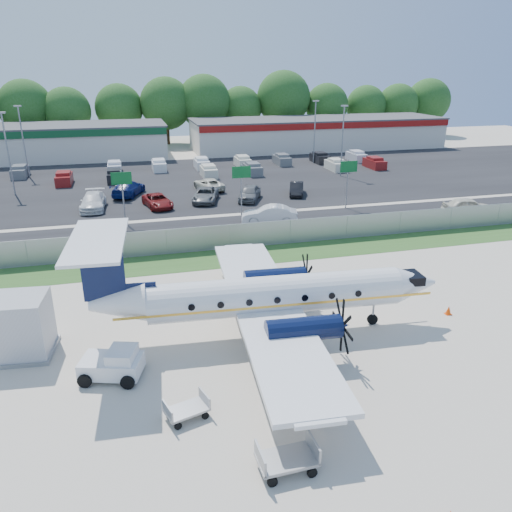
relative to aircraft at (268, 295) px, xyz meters
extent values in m
plane|color=beige|center=(0.87, -0.15, -2.31)|extent=(170.00, 170.00, 0.00)
cube|color=#2D561E|center=(0.87, 11.85, -2.30)|extent=(170.00, 4.00, 0.02)
cube|color=black|center=(0.87, 18.85, -2.30)|extent=(170.00, 8.00, 0.02)
cube|color=black|center=(0.87, 39.85, -2.30)|extent=(170.00, 32.00, 0.02)
cube|color=gray|center=(0.87, 13.85, -1.31)|extent=(120.00, 0.02, 1.90)
cube|color=gray|center=(0.87, 13.85, -0.33)|extent=(120.00, 0.06, 0.06)
cube|color=gray|center=(0.87, 13.85, -2.26)|extent=(120.00, 0.06, 0.06)
cube|color=silver|center=(-23.13, 61.85, 0.19)|extent=(46.00, 12.00, 5.00)
cube|color=#474749|center=(-23.13, 61.85, 2.81)|extent=(46.40, 12.40, 0.24)
cube|color=#0F4723|center=(-23.13, 55.75, 2.19)|extent=(46.00, 0.20, 1.00)
cube|color=silver|center=(26.87, 61.85, 0.19)|extent=(44.00, 12.00, 5.00)
cube|color=#474749|center=(26.87, 61.85, 2.81)|extent=(44.40, 12.40, 0.24)
cube|color=maroon|center=(26.87, 55.75, 2.19)|extent=(44.00, 0.20, 1.00)
cylinder|color=gray|center=(-7.13, 22.85, 0.19)|extent=(0.14, 0.14, 5.00)
cube|color=#0C5923|center=(-7.13, 22.70, 1.99)|extent=(1.80, 0.08, 1.10)
cylinder|color=gray|center=(3.87, 22.85, 0.19)|extent=(0.14, 0.14, 5.00)
cube|color=#0C5923|center=(3.87, 22.70, 1.99)|extent=(1.80, 0.08, 1.10)
cylinder|color=gray|center=(14.87, 22.85, 0.19)|extent=(0.14, 0.14, 5.00)
cube|color=#0C5923|center=(14.87, 22.70, 1.99)|extent=(1.80, 0.08, 1.10)
cylinder|color=gray|center=(-19.13, 37.85, 2.19)|extent=(0.18, 0.18, 9.00)
cube|color=gray|center=(-19.13, 37.85, 6.69)|extent=(0.90, 0.35, 0.18)
cylinder|color=gray|center=(20.87, 37.85, 2.19)|extent=(0.18, 0.18, 9.00)
cube|color=gray|center=(20.87, 37.85, 6.69)|extent=(0.90, 0.35, 0.18)
cylinder|color=gray|center=(-19.13, 47.85, 2.19)|extent=(0.18, 0.18, 9.00)
cube|color=gray|center=(-19.13, 47.85, 6.69)|extent=(0.90, 0.35, 0.18)
cylinder|color=gray|center=(20.87, 47.85, 2.19)|extent=(0.18, 0.18, 9.00)
cube|color=gray|center=(20.87, 47.85, 6.69)|extent=(0.90, 0.35, 0.18)
cylinder|color=silver|center=(0.43, -0.03, 0.00)|extent=(13.55, 3.01, 2.04)
cone|color=silver|center=(8.31, -0.60, 0.00)|extent=(2.51, 2.21, 2.04)
cone|color=silver|center=(-7.67, 0.56, 0.21)|extent=(2.93, 2.24, 2.04)
cube|color=black|center=(8.09, -0.59, 0.38)|extent=(1.07, 1.46, 0.48)
cube|color=silver|center=(-0.11, 0.01, -0.59)|extent=(4.80, 19.12, 0.24)
cylinder|color=black|center=(0.85, -3.19, -0.43)|extent=(3.73, 1.44, 1.18)
cylinder|color=black|center=(1.30, 3.03, -0.43)|extent=(3.73, 1.44, 1.18)
cube|color=black|center=(-8.20, 0.59, 2.04)|extent=(2.05, 0.34, 3.12)
cube|color=silver|center=(-8.31, 0.60, 3.60)|extent=(3.05, 6.83, 0.15)
cylinder|color=gray|center=(6.00, -0.43, -1.61)|extent=(0.13, 0.13, 1.40)
cylinder|color=black|center=(6.00, -0.43, -2.01)|extent=(0.61, 0.24, 0.60)
cylinder|color=black|center=(-0.33, -3.10, -1.97)|extent=(0.72, 0.48, 0.69)
cylinder|color=black|center=(0.12, 3.12, -1.97)|extent=(0.72, 0.48, 0.69)
cube|color=silver|center=(-8.13, -2.01, -1.71)|extent=(3.11, 2.40, 0.77)
cube|color=silver|center=(-7.61, -2.18, -1.11)|extent=(1.58, 1.72, 0.55)
cube|color=black|center=(-7.14, -2.33, -1.09)|extent=(0.56, 1.21, 0.44)
cylinder|color=black|center=(-9.33, -2.52, -1.98)|extent=(0.70, 0.43, 0.66)
cylinder|color=black|center=(-8.81, -0.90, -1.98)|extent=(0.70, 0.43, 0.66)
cylinder|color=black|center=(-7.46, -3.13, -1.98)|extent=(0.70, 0.43, 0.66)
cylinder|color=black|center=(-6.93, -1.50, -1.98)|extent=(0.70, 0.43, 0.66)
cube|color=gray|center=(-2.03, -9.58, -1.84)|extent=(2.15, 1.34, 0.13)
cube|color=gray|center=(-3.04, -9.61, -1.52)|extent=(0.13, 1.27, 0.63)
cube|color=gray|center=(-1.03, -9.54, -1.52)|extent=(0.13, 1.27, 0.63)
cylinder|color=black|center=(-2.75, -10.18, -2.12)|extent=(0.38, 0.14, 0.38)
cylinder|color=black|center=(-2.79, -9.02, -2.12)|extent=(0.38, 0.14, 0.38)
cylinder|color=black|center=(-1.28, -10.13, -2.12)|extent=(0.38, 0.14, 0.38)
cylinder|color=black|center=(-1.31, -8.97, -2.12)|extent=(0.38, 0.14, 0.38)
cube|color=gray|center=(-5.14, -5.81, -1.92)|extent=(1.95, 1.49, 0.10)
cube|color=gray|center=(-5.92, -6.05, -1.66)|extent=(0.36, 1.01, 0.52)
cube|color=gray|center=(-4.35, -5.58, -1.66)|extent=(0.36, 1.01, 0.52)
cylinder|color=black|center=(-5.58, -6.44, -2.16)|extent=(0.33, 0.19, 0.31)
cylinder|color=black|center=(-5.85, -5.53, -2.16)|extent=(0.33, 0.19, 0.31)
cylinder|color=black|center=(-4.42, -6.09, -2.16)|extent=(0.33, 0.19, 0.31)
cylinder|color=black|center=(-4.70, -5.18, -2.16)|extent=(0.33, 0.19, 0.31)
cube|color=#AFB0B6|center=(-12.38, 1.22, -0.77)|extent=(2.82, 2.82, 3.09)
cube|color=gray|center=(-12.38, 1.22, -2.21)|extent=(3.05, 3.05, 0.21)
cone|color=#EE4307|center=(10.88, -0.47, -2.05)|extent=(0.35, 0.35, 0.52)
cube|color=#EE4307|center=(10.88, -0.47, -2.30)|extent=(0.37, 0.37, 0.03)
cone|color=#EE4307|center=(0.83, 11.08, -2.02)|extent=(0.39, 0.39, 0.58)
cube|color=#EE4307|center=(0.83, 11.08, -2.30)|extent=(0.41, 0.41, 0.03)
imported|color=silver|center=(5.78, 19.67, -2.31)|extent=(5.38, 2.96, 1.68)
imported|color=beige|center=(25.45, 17.55, -2.31)|extent=(5.25, 3.12, 1.67)
imported|color=silver|center=(-10.18, 28.92, -2.31)|extent=(2.63, 5.81, 1.65)
imported|color=maroon|center=(-3.80, 28.08, -2.31)|extent=(3.26, 5.28, 1.36)
imported|color=#595B5E|center=(1.36, 29.14, -2.31)|extent=(3.82, 5.72, 1.46)
imported|color=#595B5E|center=(6.09, 28.44, -2.31)|extent=(3.75, 5.17, 1.64)
imported|color=black|center=(11.82, 29.50, -2.31)|extent=(2.86, 4.59, 1.43)
imported|color=navy|center=(-6.58, 33.96, -2.31)|extent=(4.30, 6.26, 1.68)
imported|color=beige|center=(2.59, 34.29, -2.31)|extent=(3.46, 5.53, 1.42)
camera|label=1|loc=(-6.68, -22.91, 11.27)|focal=35.00mm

